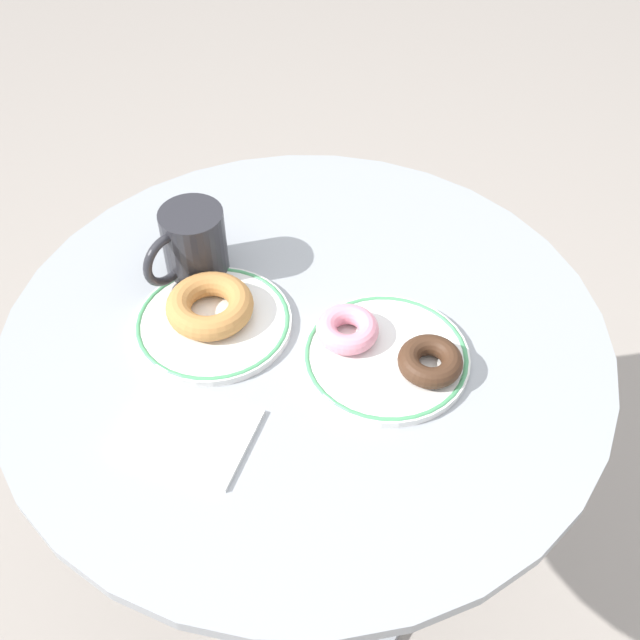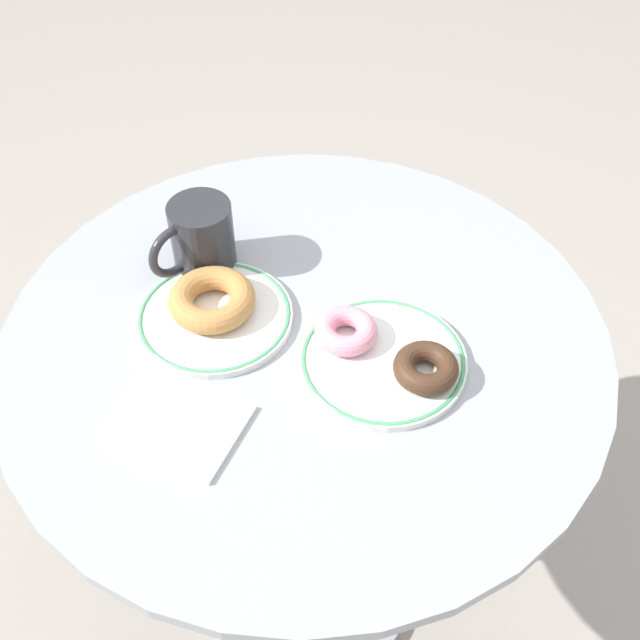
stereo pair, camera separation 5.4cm
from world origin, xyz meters
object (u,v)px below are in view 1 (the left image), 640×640
(donut_chocolate, at_px, (430,361))
(paper_napkin, at_px, (188,432))
(donut_pink_frosted, at_px, (347,329))
(coffee_mug, at_px, (192,245))
(donut_old_fashioned, at_px, (210,306))
(plate_right, at_px, (386,356))
(cafe_table, at_px, (307,432))
(plate_left, at_px, (213,322))

(donut_chocolate, distance_m, paper_napkin, 0.30)
(donut_chocolate, distance_m, donut_pink_frosted, 0.11)
(donut_pink_frosted, relative_size, coffee_mug, 0.61)
(donut_old_fashioned, distance_m, donut_chocolate, 0.29)
(coffee_mug, bearing_deg, plate_right, -3.03)
(donut_pink_frosted, bearing_deg, cafe_table, -166.76)
(plate_right, xyz_separation_m, donut_old_fashioned, (-0.23, -0.05, 0.02))
(cafe_table, distance_m, plate_left, 0.26)
(donut_chocolate, bearing_deg, cafe_table, -174.94)
(plate_left, distance_m, donut_pink_frosted, 0.18)
(donut_old_fashioned, bearing_deg, plate_right, 12.26)
(plate_left, bearing_deg, donut_old_fashioned, 138.76)
(donut_chocolate, xyz_separation_m, coffee_mug, (-0.36, 0.01, 0.03))
(plate_left, height_order, coffee_mug, coffee_mug)
(plate_left, height_order, plate_right, same)
(donut_pink_frosted, bearing_deg, donut_old_fashioned, -163.31)
(plate_left, distance_m, donut_chocolate, 0.29)
(plate_left, bearing_deg, paper_napkin, -65.60)
(donut_pink_frosted, distance_m, coffee_mug, 0.25)
(plate_left, xyz_separation_m, coffee_mug, (-0.08, 0.07, 0.05))
(cafe_table, height_order, donut_pink_frosted, donut_pink_frosted)
(donut_old_fashioned, distance_m, donut_pink_frosted, 0.18)
(coffee_mug, bearing_deg, paper_napkin, -56.91)
(donut_chocolate, bearing_deg, paper_napkin, -133.82)
(cafe_table, height_order, plate_left, plate_left)
(donut_old_fashioned, height_order, donut_chocolate, donut_old_fashioned)
(cafe_table, distance_m, donut_chocolate, 0.30)
(cafe_table, height_order, donut_chocolate, donut_chocolate)
(donut_pink_frosted, relative_size, paper_napkin, 0.55)
(plate_left, xyz_separation_m, donut_pink_frosted, (0.17, 0.06, 0.02))
(plate_left, bearing_deg, plate_right, 14.24)
(donut_pink_frosted, xyz_separation_m, paper_napkin, (-0.10, -0.21, -0.02))
(donut_chocolate, relative_size, donut_pink_frosted, 1.00)
(donut_old_fashioned, height_order, donut_pink_frosted, donut_old_fashioned)
(plate_left, relative_size, donut_chocolate, 2.56)
(cafe_table, relative_size, donut_chocolate, 9.92)
(plate_right, relative_size, donut_chocolate, 2.63)
(cafe_table, bearing_deg, paper_napkin, -101.33)
(plate_left, height_order, donut_old_fashioned, donut_old_fashioned)
(cafe_table, bearing_deg, donut_chocolate, 5.06)
(plate_right, bearing_deg, donut_old_fashioned, -167.74)
(donut_chocolate, bearing_deg, plate_left, -167.76)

